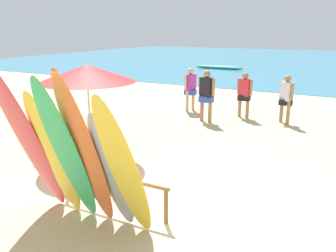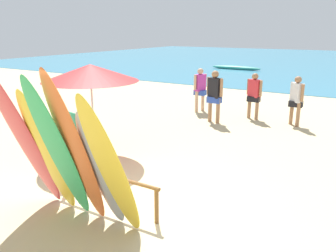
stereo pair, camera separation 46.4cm
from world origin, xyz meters
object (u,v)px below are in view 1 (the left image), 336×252
object	(u,v)px
distant_boat	(219,67)
beachgoer_photographing	(190,87)
surfboard_orange_3	(86,154)
beach_chair_red	(53,143)
surfboard_yellow_1	(54,157)
beachgoer_strolling	(244,92)
surfboard_yellow_5	(124,172)
surfboard_grey_4	(112,173)
surfboard_green_2	(67,155)
beachgoer_by_water	(206,92)
beach_chair_blue	(67,129)
beach_umbrella	(87,73)
surfboard_rack	(112,183)
beachgoer_near_rack	(286,96)
surfboard_red_0	(29,141)

from	to	relation	value
distant_boat	beachgoer_photographing	bearing A→B (deg)	-74.83
surfboard_orange_3	beachgoer_photographing	xyz separation A→B (m)	(-1.97, 8.16, -0.34)
beachgoer_photographing	beach_chair_red	size ratio (longest dim) A/B	2.00
surfboard_yellow_1	distant_boat	world-z (taller)	surfboard_yellow_1
beachgoer_photographing	distant_boat	size ratio (longest dim) A/B	0.41
surfboard_orange_3	beachgoer_strolling	size ratio (longest dim) A/B	1.69
surfboard_yellow_5	distant_boat	bearing A→B (deg)	111.05
distant_boat	surfboard_grey_4	bearing A→B (deg)	-74.49
surfboard_green_2	beachgoer_by_water	bearing A→B (deg)	94.10
beach_chair_blue	beach_umbrella	bearing A→B (deg)	-3.56
surfboard_rack	beachgoer_photographing	xyz separation A→B (m)	(-1.84, 7.41, 0.46)
surfboard_green_2	beachgoer_photographing	world-z (taller)	surfboard_green_2
surfboard_grey_4	surfboard_yellow_5	world-z (taller)	surfboard_yellow_5
beach_umbrella	distant_boat	size ratio (longest dim) A/B	0.58
surfboard_grey_4	beachgoer_strolling	bearing A→B (deg)	97.52
surfboard_rack	surfboard_orange_3	bearing A→B (deg)	-80.51
surfboard_green_2	beach_umbrella	bearing A→B (deg)	124.11
surfboard_yellow_5	beachgoer_strolling	distance (m)	8.16
surfboard_yellow_5	distant_boat	xyz separation A→B (m)	(-6.54, 22.51, -1.01)
beachgoer_by_water	beachgoer_near_rack	size ratio (longest dim) A/B	1.08
surfboard_yellow_1	surfboard_green_2	size ratio (longest dim) A/B	0.89
surfboard_rack	surfboard_green_2	xyz separation A→B (m)	(-0.18, -0.81, 0.75)
surfboard_yellow_5	beach_chair_red	bearing A→B (deg)	154.64
beachgoer_strolling	beach_chair_blue	world-z (taller)	beachgoer_strolling
beach_chair_blue	surfboard_green_2	bearing A→B (deg)	-32.62
beachgoer_strolling	surfboard_grey_4	bearing A→B (deg)	-69.74
surfboard_orange_3	beach_umbrella	size ratio (longest dim) A/B	1.18
beachgoer_strolling	beachgoer_photographing	bearing A→B (deg)	-163.24
beachgoer_by_water	surfboard_green_2	bearing A→B (deg)	-68.23
surfboard_green_2	surfboard_red_0	bearing A→B (deg)	-179.82
beach_umbrella	beach_chair_blue	bearing A→B (deg)	163.46
beachgoer_near_rack	surfboard_rack	bearing A→B (deg)	116.84
surfboard_orange_3	beachgoer_strolling	distance (m)	8.11
beach_chair_blue	surfboard_red_0	bearing A→B (deg)	-41.17
beachgoer_strolling	beach_chair_red	bearing A→B (deg)	-96.39
surfboard_red_0	surfboard_yellow_1	world-z (taller)	surfboard_red_0
surfboard_yellow_1	beachgoer_by_water	xyz separation A→B (m)	(-0.20, 6.95, -0.11)
beachgoer_strolling	distant_boat	bearing A→B (deg)	131.04
surfboard_red_0	surfboard_grey_4	size ratio (longest dim) A/B	1.36
beachgoer_near_rack	beach_chair_red	distance (m)	7.38
surfboard_grey_4	beach_chair_red	distance (m)	3.63
surfboard_red_0	beach_chair_red	distance (m)	2.77
surfboard_yellow_1	beachgoer_strolling	world-z (taller)	surfboard_yellow_1
beach_chair_red	beach_chair_blue	distance (m)	1.13
beachgoer_by_water	beach_chair_blue	size ratio (longest dim) A/B	2.06
surfboard_rack	beach_chair_red	xyz separation A→B (m)	(-2.61, 1.21, -0.05)
beachgoer_photographing	beach_chair_blue	bearing A→B (deg)	-174.12
beach_umbrella	beachgoer_near_rack	bearing A→B (deg)	55.33
surfboard_orange_3	distant_boat	size ratio (longest dim) A/B	0.68
surfboard_red_0	surfboard_yellow_1	bearing A→B (deg)	16.77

